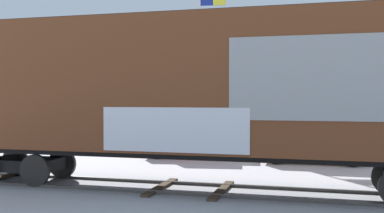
{
  "coord_description": "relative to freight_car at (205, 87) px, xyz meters",
  "views": [
    {
      "loc": [
        1.95,
        -12.0,
        2.54
      ],
      "look_at": [
        -2.62,
        2.43,
        2.23
      ],
      "focal_mm": 43.3,
      "sensor_mm": 36.0,
      "label": 1
    }
  ],
  "objects": [
    {
      "name": "ground_plane",
      "position": [
        1.49,
        0.0,
        -2.8
      ],
      "size": [
        260.0,
        260.0,
        0.0
      ],
      "primitive_type": "plane",
      "color": "#B2B5BC"
    },
    {
      "name": "flagpole",
      "position": [
        -3.66,
        12.62,
        2.56
      ],
      "size": [
        1.52,
        0.35,
        8.54
      ],
      "color": "silver",
      "rests_on": "ground_plane"
    },
    {
      "name": "parked_car_tan",
      "position": [
        2.52,
        6.5,
        -1.93
      ],
      "size": [
        4.13,
        2.2,
        1.7
      ],
      "color": "#9E8966",
      "rests_on": "ground_plane"
    },
    {
      "name": "freight_car",
      "position": [
        0.0,
        0.0,
        0.0
      ],
      "size": [
        16.3,
        3.41,
        4.88
      ],
      "color": "brown",
      "rests_on": "ground_plane"
    },
    {
      "name": "parked_car_red",
      "position": [
        -2.42,
        6.63,
        -1.97
      ],
      "size": [
        4.33,
        2.48,
        1.66
      ],
      "color": "#B21E1E",
      "rests_on": "ground_plane"
    },
    {
      "name": "track",
      "position": [
        -0.59,
        -0.02,
        -2.77
      ],
      "size": [
        60.01,
        4.58,
        0.08
      ],
      "color": "#4C4742",
      "rests_on": "ground_plane"
    },
    {
      "name": "hillside",
      "position": [
        1.45,
        69.24,
        1.22
      ],
      "size": [
        137.74,
        39.33,
        12.53
      ],
      "color": "slate",
      "rests_on": "ground_plane"
    }
  ]
}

